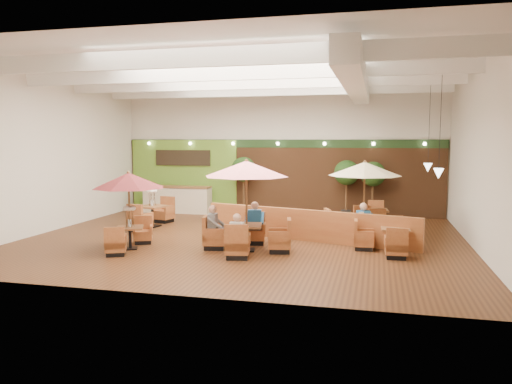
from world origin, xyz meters
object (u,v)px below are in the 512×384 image
(table_0, at_px, (129,190))
(diner_3, at_px, (363,219))
(diner_1, at_px, (255,219))
(service_counter, at_px, (177,199))
(diner_2, at_px, (214,223))
(diner_4, at_px, (363,219))
(table_4, at_px, (386,240))
(topiary_2, at_px, (373,176))
(booth_divider, at_px, (307,225))
(table_3, at_px, (152,213))
(table_1, at_px, (246,189))
(topiary_0, at_px, (244,172))
(diner_0, at_px, (237,231))
(table_5, at_px, (376,219))
(topiary_1, at_px, (347,175))
(table_2, at_px, (362,182))

(table_0, relative_size, diner_3, 2.92)
(diner_1, bearing_deg, service_counter, -59.24)
(diner_2, xyz_separation_m, diner_4, (4.23, 1.82, -0.01))
(table_4, bearing_deg, topiary_2, 91.82)
(diner_1, height_order, diner_3, diner_1)
(booth_divider, height_order, diner_4, diner_4)
(table_3, relative_size, diner_2, 3.29)
(table_1, distance_m, diner_4, 3.87)
(topiary_2, distance_m, diner_3, 5.17)
(topiary_0, distance_m, diner_3, 7.33)
(booth_divider, bearing_deg, topiary_2, 83.67)
(table_0, relative_size, diner_1, 2.82)
(service_counter, bearing_deg, diner_4, -30.78)
(table_0, xyz_separation_m, table_4, (7.34, 1.52, -1.42))
(topiary_0, distance_m, diner_2, 7.03)
(table_1, bearing_deg, service_counter, 115.72)
(table_1, bearing_deg, diner_2, 169.35)
(table_0, relative_size, diner_0, 3.08)
(diner_3, bearing_deg, table_5, 68.90)
(table_4, bearing_deg, topiary_1, 101.65)
(table_5, distance_m, diner_3, 2.79)
(table_4, distance_m, diner_0, 4.39)
(table_1, relative_size, table_5, 1.10)
(table_2, xyz_separation_m, topiary_2, (0.30, 4.14, -0.10))
(table_0, height_order, topiary_2, topiary_2)
(diner_1, bearing_deg, table_2, -160.99)
(table_3, height_order, table_5, table_3)
(table_3, height_order, topiary_0, topiary_0)
(diner_0, relative_size, diner_1, 0.92)
(booth_divider, height_order, table_1, table_1)
(table_4, xyz_separation_m, table_5, (-0.28, 3.62, 0.02))
(table_4, relative_size, topiary_2, 1.01)
(table_5, xyz_separation_m, topiary_0, (-5.59, 2.34, 1.50))
(table_2, relative_size, topiary_1, 1.11)
(diner_4, bearing_deg, diner_0, -162.91)
(table_2, bearing_deg, booth_divider, -173.01)
(table_0, distance_m, diner_4, 7.15)
(diner_1, bearing_deg, booth_divider, -159.70)
(table_2, bearing_deg, diner_4, -107.13)
(table_5, bearing_deg, table_3, -174.94)
(table_0, xyz_separation_m, diner_1, (3.40, 1.58, -0.97))
(diner_1, xyz_separation_m, diner_3, (3.25, 0.84, -0.01))
(table_5, height_order, diner_1, diner_1)
(table_3, xyz_separation_m, diner_4, (7.67, -1.26, 0.26))
(table_0, distance_m, table_2, 7.39)
(topiary_1, height_order, diner_1, topiary_1)
(service_counter, bearing_deg, table_2, -25.88)
(table_1, bearing_deg, topiary_1, 59.85)
(table_5, height_order, topiary_2, topiary_2)
(table_4, bearing_deg, diner_2, -171.85)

